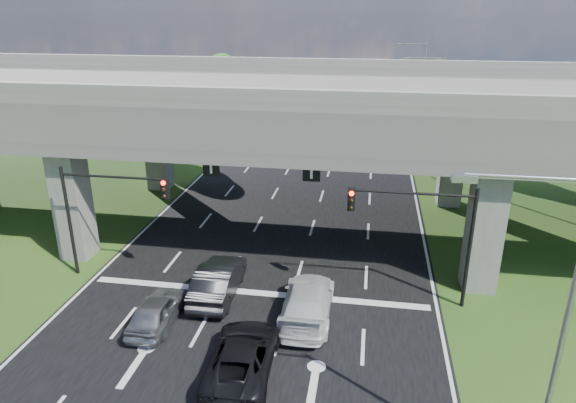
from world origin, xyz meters
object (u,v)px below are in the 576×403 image
(car_white, at_px, (307,301))
(car_trailing, at_px, (243,356))
(car_silver, at_px, (157,310))
(signal_right, at_px, (424,223))
(streetlight_far, at_px, (434,108))
(signal_left, at_px, (105,203))
(car_dark, at_px, (218,280))
(streetlight_beyond, at_px, (419,81))
(streetlight_near, at_px, (550,320))

(car_white, height_order, car_trailing, car_white)
(car_trailing, bearing_deg, car_silver, -31.17)
(signal_right, distance_m, streetlight_far, 20.25)
(signal_left, relative_size, streetlight_far, 0.60)
(car_dark, height_order, car_trailing, car_dark)
(streetlight_beyond, bearing_deg, streetlight_near, -90.00)
(streetlight_far, xyz_separation_m, car_dark, (-11.90, -21.00, -4.97))
(car_trailing, bearing_deg, streetlight_beyond, -104.81)
(car_dark, xyz_separation_m, car_white, (4.58, -1.16, -0.04))
(car_dark, relative_size, car_trailing, 0.99)
(signal_left, bearing_deg, car_trailing, -36.25)
(streetlight_far, height_order, streetlight_beyond, same)
(signal_left, height_order, car_trailing, signal_left)
(signal_right, distance_m, car_silver, 12.70)
(signal_right, bearing_deg, streetlight_beyond, 86.39)
(streetlight_beyond, height_order, car_white, streetlight_beyond)
(signal_right, distance_m, streetlight_beyond, 36.17)
(streetlight_far, xyz_separation_m, car_silver, (-13.90, -23.85, -5.11))
(signal_left, relative_size, car_silver, 1.44)
(signal_right, distance_m, car_trailing, 10.06)
(streetlight_far, relative_size, car_white, 1.80)
(signal_left, distance_m, car_silver, 6.52)
(car_silver, bearing_deg, streetlight_near, 155.33)
(streetlight_far, distance_m, car_white, 23.87)
(signal_right, bearing_deg, streetlight_far, 83.53)
(streetlight_far, relative_size, streetlight_beyond, 1.00)
(car_dark, bearing_deg, streetlight_far, -121.31)
(car_white, bearing_deg, car_dark, -15.25)
(streetlight_beyond, distance_m, car_dark, 39.18)
(signal_right, height_order, car_dark, signal_right)
(streetlight_near, height_order, streetlight_far, same)
(streetlight_beyond, relative_size, car_white, 1.80)
(signal_left, height_order, streetlight_beyond, streetlight_beyond)
(signal_left, xyz_separation_m, car_white, (10.60, -2.11, -3.35))
(car_silver, relative_size, car_trailing, 0.80)
(signal_left, height_order, car_white, signal_left)
(streetlight_near, xyz_separation_m, streetlight_far, (0.00, 30.00, 0.00))
(signal_left, xyz_separation_m, car_silver, (4.03, -3.80, -3.45))
(car_dark, relative_size, car_white, 0.93)
(streetlight_beyond, bearing_deg, car_silver, -109.22)
(car_silver, relative_size, car_white, 0.75)
(signal_right, distance_m, signal_left, 15.65)
(car_white, bearing_deg, car_silver, 13.42)
(signal_right, distance_m, streetlight_near, 10.33)
(signal_left, distance_m, car_white, 11.32)
(car_silver, relative_size, car_dark, 0.81)
(streetlight_near, xyz_separation_m, car_trailing, (-9.32, 3.64, -5.10))
(streetlight_near, distance_m, car_trailing, 11.23)
(streetlight_near, xyz_separation_m, car_silver, (-13.90, 6.15, -5.11))
(streetlight_beyond, bearing_deg, signal_right, -93.61)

